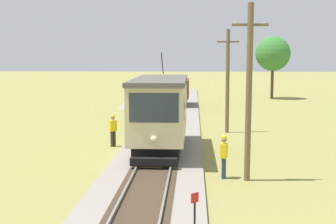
# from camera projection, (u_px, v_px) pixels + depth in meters

# --- Properties ---
(red_tram) EXTENTS (2.60, 8.54, 4.79)m
(red_tram) POSITION_uv_depth(u_px,v_px,m) (160.00, 111.00, 24.77)
(red_tram) COLOR beige
(red_tram) RESTS_ON rail_right
(freight_car) EXTENTS (2.40, 5.20, 2.31)m
(freight_car) POSITION_uv_depth(u_px,v_px,m) (176.00, 91.00, 46.61)
(freight_car) COLOR brown
(freight_car) RESTS_ON rail_right
(utility_pole_near_tram) EXTENTS (1.40, 0.52, 6.97)m
(utility_pole_near_tram) POSITION_uv_depth(u_px,v_px,m) (249.00, 91.00, 19.17)
(utility_pole_near_tram) COLOR brown
(utility_pole_near_tram) RESTS_ON ground
(utility_pole_mid) EXTENTS (1.40, 0.28, 6.57)m
(utility_pole_mid) POSITION_uv_depth(u_px,v_px,m) (228.00, 80.00, 31.30)
(utility_pole_mid) COLOR brown
(utility_pole_mid) RESTS_ON ground
(trackside_signal_marker) EXTENTS (0.21, 0.21, 1.18)m
(trackside_signal_marker) POSITION_uv_depth(u_px,v_px,m) (195.00, 211.00, 13.81)
(trackside_signal_marker) COLOR black
(trackside_signal_marker) RESTS_ON ground
(gravel_pile) EXTENTS (2.70, 2.70, 1.12)m
(gravel_pile) POSITION_uv_depth(u_px,v_px,m) (132.00, 102.00, 45.67)
(gravel_pile) COLOR gray
(gravel_pile) RESTS_ON ground
(track_worker) EXTENTS (0.33, 0.43, 1.78)m
(track_worker) POSITION_uv_depth(u_px,v_px,m) (224.00, 154.00, 19.93)
(track_worker) COLOR navy
(track_worker) RESTS_ON ground
(second_worker) EXTENTS (0.45, 0.42, 1.78)m
(second_worker) POSITION_uv_depth(u_px,v_px,m) (113.00, 129.00, 26.78)
(second_worker) COLOR #38332D
(second_worker) RESTS_ON ground
(tree_right_near) EXTENTS (3.88, 3.88, 6.98)m
(tree_right_near) POSITION_uv_depth(u_px,v_px,m) (273.00, 54.00, 54.86)
(tree_right_near) COLOR #4C3823
(tree_right_near) RESTS_ON ground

